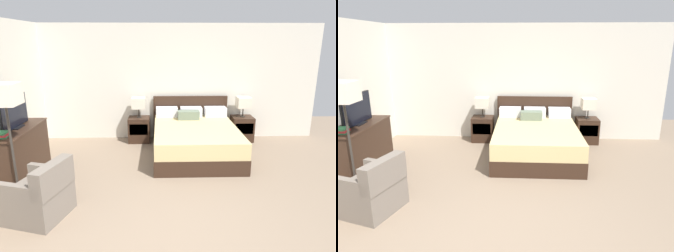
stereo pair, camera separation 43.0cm
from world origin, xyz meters
The scene contains 14 objects.
ground_plane centered at (0.00, 0.00, 0.00)m, with size 11.20×11.20×0.00m, color #84705B.
wall_back centered at (0.00, 3.76, 1.28)m, with size 6.77×0.06×2.56m, color silver.
bed centered at (0.51, 2.67, 0.31)m, with size 1.67×2.15×0.99m.
nightstand_left centered at (-0.65, 3.46, 0.28)m, with size 0.47×0.43×0.55m.
nightstand_right centered at (1.66, 3.46, 0.28)m, with size 0.47×0.43×0.55m.
table_lamp_left centered at (-0.65, 3.46, 0.87)m, with size 0.29×0.29×0.45m.
table_lamp_right centered at (1.66, 3.46, 0.87)m, with size 0.29×0.29×0.45m.
dresser centered at (-2.50, 1.66, 0.43)m, with size 0.53×1.38×0.84m.
tv centered at (-2.50, 1.70, 1.09)m, with size 0.18×0.86×0.51m.
book_red_cover centered at (-2.48, 1.18, 0.86)m, with size 0.20×0.16×0.03m, color #2D7042.
book_blue_cover centered at (-2.51, 1.18, 0.88)m, with size 0.26×0.16×0.03m, color #B7282D.
book_small_top centered at (-2.52, 1.18, 0.92)m, with size 0.25×0.18×0.03m, color #2D7042.
armchair_by_window centered at (-1.72, 0.47, 0.28)m, with size 0.85×0.85×0.76m.
floor_lamp centered at (-2.20, 0.90, 1.42)m, with size 0.35×0.35×1.67m.
Camera 2 is at (0.23, -2.97, 2.19)m, focal length 32.00 mm.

